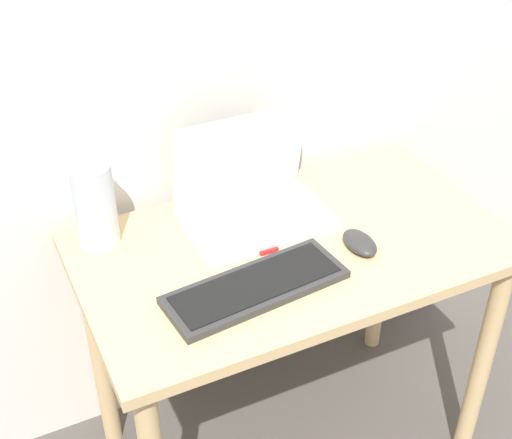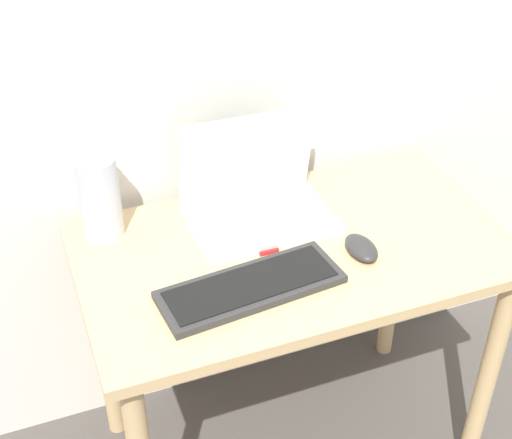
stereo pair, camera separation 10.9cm
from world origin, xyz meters
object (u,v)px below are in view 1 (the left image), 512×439
at_px(laptop, 250,197).
at_px(mp3_player, 264,245).
at_px(keyboard, 256,287).
at_px(vase, 93,190).
at_px(mouse, 360,243).

height_order(laptop, mp3_player, laptop).
bearing_deg(keyboard, vase, 128.52).
xyz_separation_m(mouse, mp3_player, (-0.20, 0.10, -0.01)).
bearing_deg(laptop, mp3_player, -101.30).
distance_m(laptop, keyboard, 0.29).
height_order(mouse, vase, vase).
xyz_separation_m(keyboard, mouse, (0.29, 0.03, 0.01)).
xyz_separation_m(keyboard, vase, (-0.26, 0.33, 0.14)).
bearing_deg(mouse, laptop, 126.93).
bearing_deg(vase, mouse, -28.16).
bearing_deg(keyboard, mouse, 6.37).
relative_size(laptop, mp3_player, 5.66).
distance_m(mouse, vase, 0.64).
distance_m(keyboard, mp3_player, 0.16).
bearing_deg(mouse, mp3_player, 153.37).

